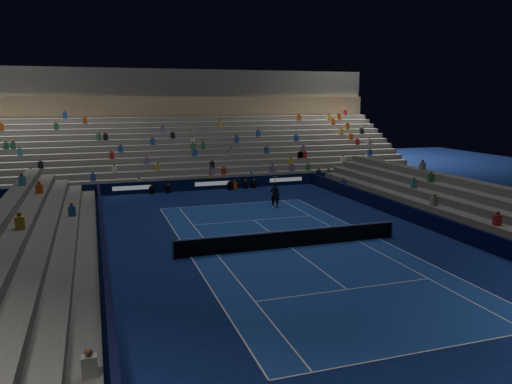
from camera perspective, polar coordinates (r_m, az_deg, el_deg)
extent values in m
plane|color=#0D1B52|center=(27.28, 3.96, -6.37)|extent=(90.00, 90.00, 0.00)
cube|color=navy|center=(27.28, 3.96, -6.36)|extent=(10.97, 23.77, 0.01)
cube|color=black|center=(44.40, -5.04, 0.95)|extent=(44.00, 0.25, 1.00)
cube|color=black|center=(31.98, 20.33, -3.53)|extent=(0.25, 37.00, 1.00)
cube|color=black|center=(25.27, -17.02, -7.04)|extent=(0.25, 37.00, 1.00)
cube|color=slate|center=(45.40, -5.33, 0.84)|extent=(44.00, 1.00, 0.50)
cube|color=slate|center=(46.32, -5.61, 1.34)|extent=(44.00, 1.00, 1.00)
cube|color=slate|center=(47.25, -5.88, 1.83)|extent=(44.00, 1.00, 1.50)
cube|color=slate|center=(48.18, -6.14, 2.30)|extent=(44.00, 1.00, 2.00)
cube|color=slate|center=(49.11, -6.39, 2.75)|extent=(44.00, 1.00, 2.50)
cube|color=slate|center=(50.05, -6.64, 3.18)|extent=(44.00, 1.00, 3.00)
cube|color=slate|center=(50.99, -6.87, 3.59)|extent=(44.00, 1.00, 3.50)
cube|color=slate|center=(51.93, -7.10, 4.00)|extent=(44.00, 1.00, 4.00)
cube|color=slate|center=(52.88, -7.31, 4.38)|extent=(44.00, 1.00, 4.50)
cube|color=slate|center=(53.83, -7.52, 4.76)|extent=(44.00, 1.00, 5.00)
cube|color=slate|center=(54.79, -7.73, 5.12)|extent=(44.00, 1.00, 5.50)
cube|color=slate|center=(55.74, -7.92, 5.46)|extent=(44.00, 1.00, 6.00)
cube|color=#9C8460|center=(56.61, -8.23, 9.69)|extent=(44.00, 0.60, 2.20)
cube|color=#494947|center=(58.00, -8.55, 12.28)|extent=(44.00, 2.40, 3.00)
cube|color=slate|center=(32.53, 21.41, -3.82)|extent=(1.00, 37.00, 0.50)
cube|color=slate|center=(33.11, 22.78, -3.23)|extent=(1.00, 37.00, 1.00)
cube|color=slate|center=(33.71, 24.10, -2.66)|extent=(1.00, 37.00, 1.50)
cube|color=slate|center=(34.33, 25.37, -2.10)|extent=(1.00, 37.00, 2.00)
cube|color=slate|center=(34.97, 26.59, -1.56)|extent=(1.00, 37.00, 2.50)
cube|color=#60605B|center=(25.35, -18.82, -7.68)|extent=(1.00, 37.00, 0.50)
cube|color=#60605B|center=(25.32, -21.13, -7.26)|extent=(1.00, 37.00, 1.00)
cube|color=#60605B|center=(25.33, -23.44, -6.83)|extent=(1.00, 37.00, 1.50)
cube|color=#60605B|center=(25.38, -25.74, -6.39)|extent=(1.00, 37.00, 2.00)
cylinder|color=#B2B2B7|center=(25.49, -9.56, -6.43)|extent=(0.10, 0.10, 1.10)
cylinder|color=#B2B2B7|center=(30.06, 15.38, -4.03)|extent=(0.10, 0.10, 1.10)
cube|color=black|center=(27.15, 3.97, -5.46)|extent=(12.80, 0.03, 0.90)
cube|color=white|center=(27.02, 3.99, -4.46)|extent=(12.80, 0.04, 0.08)
imported|color=black|center=(36.77, 2.20, -0.33)|extent=(0.82, 0.68, 1.92)
cube|color=black|center=(44.21, -2.91, 0.69)|extent=(0.63, 0.69, 0.63)
cylinder|color=black|center=(43.74, -2.75, 0.83)|extent=(0.26, 0.38, 0.16)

